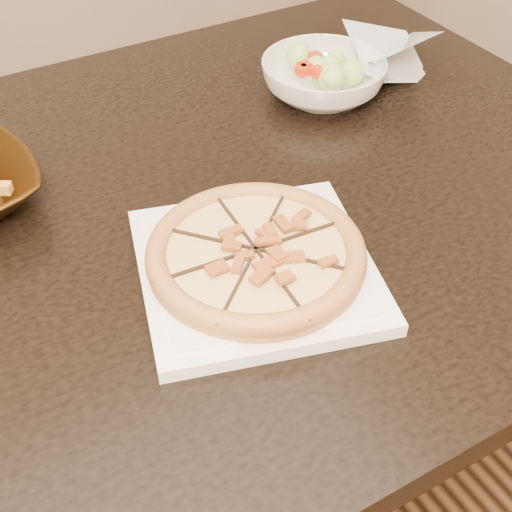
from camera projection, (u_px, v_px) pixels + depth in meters
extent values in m
cube|color=black|center=(138.00, 231.00, 0.94)|extent=(1.49, 0.97, 0.04)
cylinder|color=black|center=(344.00, 169.00, 1.70)|extent=(0.07, 0.07, 0.71)
cube|color=white|center=(256.00, 269.00, 0.84)|extent=(0.34, 0.34, 0.02)
cube|color=white|center=(256.00, 262.00, 0.84)|extent=(0.29, 0.29, 0.00)
cylinder|color=#AF7A42|center=(256.00, 257.00, 0.83)|extent=(0.25, 0.25, 0.01)
torus|color=#AF7A42|center=(256.00, 252.00, 0.83)|extent=(0.26, 0.26, 0.03)
cylinder|color=#F0BD7B|center=(256.00, 253.00, 0.83)|extent=(0.21, 0.21, 0.01)
cube|color=black|center=(256.00, 250.00, 0.82)|extent=(0.02, 0.25, 0.01)
cube|color=black|center=(256.00, 250.00, 0.82)|extent=(0.17, 0.19, 0.01)
cube|color=black|center=(256.00, 250.00, 0.82)|extent=(0.25, 0.02, 0.01)
cube|color=black|center=(256.00, 250.00, 0.82)|extent=(0.19, 0.17, 0.01)
cube|color=#AA5920|center=(270.00, 243.00, 0.83)|extent=(0.02, 0.02, 0.00)
cube|color=#AA5920|center=(281.00, 231.00, 0.84)|extent=(0.03, 0.02, 0.00)
cube|color=#AA5920|center=(278.00, 215.00, 0.87)|extent=(0.03, 0.03, 0.00)
cube|color=#AA5920|center=(257.00, 233.00, 0.84)|extent=(0.03, 0.03, 0.00)
cube|color=#AA5920|center=(245.00, 222.00, 0.86)|extent=(0.02, 0.03, 0.00)
cube|color=#AA5920|center=(220.00, 216.00, 0.87)|extent=(0.02, 0.03, 0.00)
cube|color=#AA5920|center=(233.00, 237.00, 0.83)|extent=(0.02, 0.03, 0.00)
cube|color=#AA5920|center=(209.00, 240.00, 0.83)|extent=(0.03, 0.03, 0.00)
cube|color=#AA5920|center=(186.00, 253.00, 0.81)|extent=(0.03, 0.02, 0.00)
cube|color=#AA5920|center=(225.00, 258.00, 0.81)|extent=(0.02, 0.02, 0.00)
cube|color=#AA5920|center=(216.00, 275.00, 0.79)|extent=(0.03, 0.02, 0.00)
cube|color=#AA5920|center=(248.00, 260.00, 0.81)|extent=(0.03, 0.03, 0.00)
cube|color=#AA5920|center=(253.00, 275.00, 0.79)|extent=(0.03, 0.03, 0.00)
cube|color=#AA5920|center=(274.00, 289.00, 0.77)|extent=(0.02, 0.03, 0.00)
cube|color=#AA5920|center=(272.00, 262.00, 0.80)|extent=(0.02, 0.03, 0.00)
cube|color=#AA5920|center=(296.00, 265.00, 0.80)|extent=(0.02, 0.03, 0.00)
cube|color=#AA5920|center=(322.00, 258.00, 0.81)|extent=(0.03, 0.03, 0.00)
cube|color=#AA5920|center=(288.00, 245.00, 0.82)|extent=(0.03, 0.02, 0.00)
imported|color=white|center=(323.00, 79.00, 1.15)|extent=(0.24, 0.24, 0.06)
sphere|color=#B4C86C|center=(325.00, 50.00, 1.11)|extent=(0.04, 0.04, 0.04)
sphere|color=#B4C86C|center=(329.00, 45.00, 1.13)|extent=(0.04, 0.04, 0.04)
sphere|color=#B4C86C|center=(318.00, 40.00, 1.14)|extent=(0.04, 0.04, 0.04)
sphere|color=#B4C86C|center=(320.00, 48.00, 1.12)|extent=(0.04, 0.04, 0.04)
sphere|color=#B4C86C|center=(306.00, 50.00, 1.12)|extent=(0.04, 0.04, 0.04)
sphere|color=#B4C86C|center=(324.00, 51.00, 1.11)|extent=(0.04, 0.04, 0.04)
sphere|color=#B4C86C|center=(321.00, 56.00, 1.10)|extent=(0.04, 0.04, 0.04)
sphere|color=#B4C86C|center=(333.00, 62.00, 1.08)|extent=(0.04, 0.04, 0.04)
sphere|color=#B4C86C|center=(332.00, 53.00, 1.11)|extent=(0.04, 0.04, 0.04)
sphere|color=#B4C86C|center=(346.00, 51.00, 1.11)|extent=(0.04, 0.04, 0.04)
cube|color=red|center=(330.00, 47.00, 1.14)|extent=(0.02, 0.02, 0.01)
cube|color=red|center=(309.00, 50.00, 1.13)|extent=(0.02, 0.02, 0.01)
cube|color=red|center=(309.00, 61.00, 1.11)|extent=(0.02, 0.02, 0.01)
cube|color=red|center=(332.00, 64.00, 1.10)|extent=(0.02, 0.02, 0.01)
cube|color=red|center=(344.00, 56.00, 1.12)|extent=(0.02, 0.02, 0.01)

